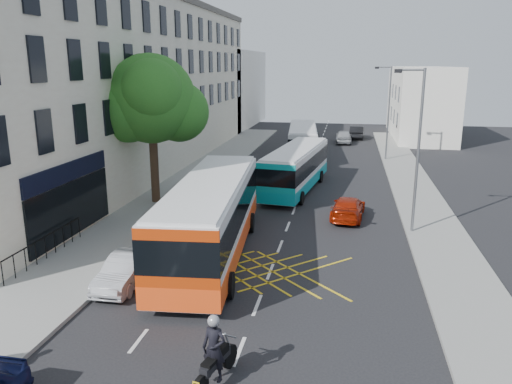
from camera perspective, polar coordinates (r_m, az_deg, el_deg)
The scene contains 19 objects.
ground at distance 15.64m, azimuth -1.92°, elevation -17.74°, with size 120.00×120.00×0.00m, color black.
pavement_left at distance 31.26m, azimuth -11.33°, elevation -1.15°, with size 5.00×70.00×0.15m, color gray.
pavement_right at distance 29.47m, azimuth 19.02°, elevation -2.63°, with size 3.00×70.00×0.15m, color gray.
terrace_main at distance 41.07m, azimuth -14.14°, elevation 11.83°, with size 8.30×45.00×13.50m.
terrace_far at distance 70.06m, azimuth -3.59°, elevation 11.69°, with size 8.00×20.00×10.00m, color silver.
building_right at distance 61.61m, azimuth 18.26°, elevation 9.70°, with size 6.00×18.00×8.00m, color silver.
street_tree at distance 30.19m, azimuth -11.96°, elevation 10.27°, with size 6.30×5.70×8.80m.
lamp_near at distance 25.41m, azimuth 17.89°, elevation 5.35°, with size 1.45×0.15×8.00m.
lamp_far at distance 45.19m, azimuth 14.81°, elevation 9.26°, with size 1.45×0.15×8.00m.
railings at distance 23.41m, azimuth -22.93°, elevation -5.71°, with size 0.08×5.60×1.14m, color black, non-canonical shape.
bus_near at distance 22.01m, azimuth -5.14°, elevation -2.82°, with size 3.89×12.46×3.45m.
bus_mid at distance 33.66m, azimuth 4.58°, elevation 2.75°, with size 3.73×10.59×2.91m.
bus_far at distance 45.53m, azimuth 5.36°, elevation 5.81°, with size 3.34×10.60×2.93m.
motorbike at distance 13.85m, azimuth -4.74°, elevation -17.75°, with size 0.86×2.25×2.04m.
parked_car_silver at distance 20.09m, azimuth -14.65°, elevation -8.65°, with size 1.29×3.70×1.22m, color #A4A7AC.
red_hatchback at distance 28.10m, azimuth 10.48°, elevation -1.77°, with size 1.67×4.12×1.20m, color #A91F07.
distant_car_grey at distance 55.58m, azimuth 5.86°, elevation 6.36°, with size 1.95×4.22×1.17m, color #46494F.
distant_car_silver at distance 54.98m, azimuth 10.00°, elevation 6.26°, with size 1.67×4.15×1.42m, color #9EA1A5.
distant_car_dark at distance 58.78m, azimuth 11.43°, elevation 6.72°, with size 1.51×4.34×1.43m, color black.
Camera 1 is at (2.89, -12.92, 8.33)m, focal length 35.00 mm.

